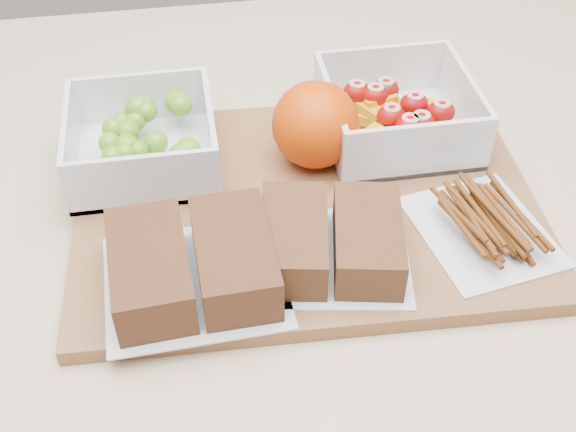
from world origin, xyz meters
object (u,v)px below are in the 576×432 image
Objects in this scene: grape_container at (145,140)px; fruit_container at (397,115)px; orange at (315,125)px; pretzel_bag at (484,221)px; sandwich_bag_center at (331,241)px; cutting_board at (306,205)px; sandwich_bag_left at (193,264)px.

fruit_container reaches higher than grape_container.
orange is 0.18m from pretzel_bag.
fruit_container is 0.09m from orange.
pretzel_bag is (0.13, -0.12, -0.03)m from orange.
pretzel_bag is at bearing -27.53° from grape_container.
fruit_container is 0.95× the size of sandwich_bag_center.
sandwich_bag_left is (-0.11, -0.09, 0.03)m from cutting_board.
fruit_container reaches higher than cutting_board.
pretzel_bag is (0.14, 0.01, -0.01)m from sandwich_bag_center.
pretzel_bag is at bearing 3.32° from sandwich_bag_center.
sandwich_bag_center is (0.15, -0.16, -0.00)m from grape_container.
fruit_container reaches higher than pretzel_bag.
cutting_board is 0.17m from grape_container.
cutting_board is at bearing -108.45° from orange.
sandwich_bag_center is (0.01, -0.08, 0.03)m from cutting_board.
pretzel_bag is at bearing -22.90° from cutting_board.
fruit_container is 0.19m from sandwich_bag_center.
fruit_container reaches higher than sandwich_bag_left.
cutting_board is at bearing -142.50° from fruit_container.
grape_container is 0.96× the size of pretzel_bag.
fruit_container is 1.73× the size of orange.
sandwich_bag_center is (-0.10, -0.16, -0.00)m from fruit_container.
grape_container is at bearing 152.92° from cutting_board.
orange is 0.55× the size of sandwich_bag_left.
sandwich_bag_left is 0.25m from pretzel_bag.
sandwich_bag_center is at bearing -176.68° from pretzel_bag.
cutting_board is 5.06× the size of orange.
pretzel_bag is at bearing -44.54° from orange.
sandwich_bag_center is 0.14m from pretzel_bag.
grape_container is 0.32m from pretzel_bag.
orange is at bearing 74.07° from cutting_board.
grape_container is at bearing 171.01° from orange.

